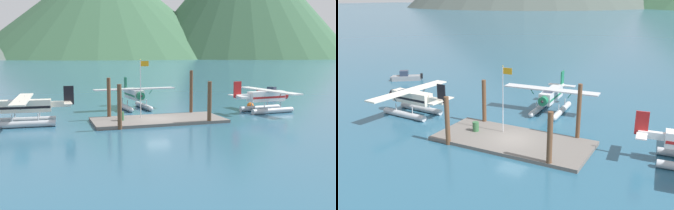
# 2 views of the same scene
# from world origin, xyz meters

# --- Properties ---
(ground_plane) EXTENTS (1200.00, 1200.00, 0.00)m
(ground_plane) POSITION_xyz_m (0.00, 0.00, 0.00)
(ground_plane) COLOR #285670
(dock_platform) EXTENTS (13.68, 6.19, 0.30)m
(dock_platform) POSITION_xyz_m (0.00, 0.00, 0.15)
(dock_platform) COLOR #66605B
(dock_platform) RESTS_ON ground
(piling_near_left) EXTENTS (0.41, 0.41, 4.26)m
(piling_near_left) POSITION_xyz_m (-4.67, -3.04, 2.13)
(piling_near_left) COLOR brown
(piling_near_left) RESTS_ON ground
(piling_near_right) EXTENTS (0.42, 0.42, 4.30)m
(piling_near_right) POSITION_xyz_m (4.56, -2.87, 2.15)
(piling_near_right) COLOR brown
(piling_near_right) RESTS_ON ground
(piling_far_left) EXTENTS (0.41, 0.41, 4.50)m
(piling_far_left) POSITION_xyz_m (-4.67, 2.93, 2.25)
(piling_far_left) COLOR brown
(piling_far_left) RESTS_ON ground
(piling_far_right) EXTENTS (0.38, 0.38, 5.15)m
(piling_far_right) POSITION_xyz_m (4.88, 3.05, 2.58)
(piling_far_right) COLOR brown
(piling_far_right) RESTS_ON ground
(flagpole) EXTENTS (0.95, 0.10, 6.17)m
(flagpole) POSITION_xyz_m (-1.46, 1.16, 4.13)
(flagpole) COLOR silver
(flagpole) RESTS_ON dock_platform
(fuel_drum) EXTENTS (0.62, 0.62, 0.88)m
(fuel_drum) POSITION_xyz_m (-3.91, 0.15, 0.74)
(fuel_drum) COLOR #33663D
(fuel_drum) RESTS_ON dock_platform
(seaplane_silver_bow_centre) EXTENTS (10.47, 7.97, 3.84)m
(seaplane_silver_bow_centre) POSITION_xyz_m (-0.28, 9.74, 1.58)
(seaplane_silver_bow_centre) COLOR #B7BABF
(seaplane_silver_bow_centre) RESTS_ON ground
(seaplane_cream_port_fwd) EXTENTS (7.98, 10.46, 3.84)m
(seaplane_cream_port_fwd) POSITION_xyz_m (-13.12, 1.91, 1.58)
(seaplane_cream_port_fwd) COLOR #B7BABF
(seaplane_cream_port_fwd) RESTS_ON ground
(boat_grey_open_west) EXTENTS (4.28, 3.69, 1.50)m
(boat_grey_open_west) POSITION_xyz_m (-25.64, 14.14, 0.49)
(boat_grey_open_west) COLOR gray
(boat_grey_open_west) RESTS_ON ground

